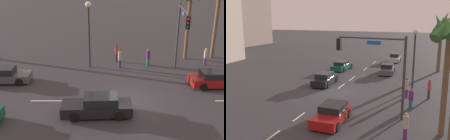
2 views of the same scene
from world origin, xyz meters
TOP-DOWN VIEW (x-y plane):
  - ground_plane at (0.00, 0.00)m, footprint 220.00×220.00m
  - lane_stripe_0 at (-18.00, 0.00)m, footprint 2.52×0.14m
  - lane_stripe_1 at (-12.02, 0.00)m, footprint 2.33×0.14m
  - lane_stripe_2 at (-5.80, 0.00)m, footprint 2.55×0.14m
  - lane_stripe_3 at (-1.97, 0.00)m, footprint 2.13×0.14m
  - lane_stripe_4 at (7.47, 0.00)m, footprint 1.87×0.14m
  - lane_stripe_5 at (11.07, 0.00)m, footprint 2.04×0.14m
  - car_0 at (-19.98, 3.07)m, footprint 4.03×1.79m
  - car_1 at (-10.13, 3.54)m, footprint 4.11×1.96m
  - car_2 at (7.39, 2.72)m, footprint 4.18×2.04m
  - car_3 at (-2.02, -2.01)m, footprint 4.69×2.02m
  - car_4 at (-10.36, -3.02)m, footprint 4.75×2.01m
  - traffic_signal at (4.94, 5.51)m, footprint 0.87×5.60m
  - streetlamp at (-3.26, 7.42)m, footprint 0.56×0.56m
  - pedestrian_0 at (-0.32, 7.14)m, footprint 0.37×0.37m
  - pedestrian_1 at (-0.63, 9.12)m, footprint 0.37×0.37m
  - pedestrian_2 at (2.50, 7.78)m, footprint 0.46×0.46m
  - pedestrian_3 at (8.25, 7.99)m, footprint 0.45×0.45m
  - palm_tree_1 at (6.75, 10.05)m, footprint 2.58×2.38m
  - palm_tree_2 at (-13.93, 9.96)m, footprint 2.35×2.57m

SIDE VIEW (x-z plane):
  - ground_plane at x=0.00m, z-range 0.00..0.00m
  - lane_stripe_0 at x=-18.00m, z-range 0.00..0.01m
  - lane_stripe_1 at x=-12.02m, z-range 0.00..0.01m
  - lane_stripe_2 at x=-5.80m, z-range 0.00..0.01m
  - lane_stripe_3 at x=-1.97m, z-range 0.00..0.01m
  - lane_stripe_4 at x=7.47m, z-range 0.00..0.01m
  - lane_stripe_5 at x=11.07m, z-range 0.00..0.01m
  - car_4 at x=-10.36m, z-range -0.04..1.25m
  - car_1 at x=-10.13m, z-range -0.05..1.27m
  - car_2 at x=7.39m, z-range -0.04..1.27m
  - car_0 at x=-19.98m, z-range -0.06..1.34m
  - car_3 at x=-2.02m, z-range -0.05..1.34m
  - pedestrian_2 at x=2.50m, z-range 0.04..1.77m
  - pedestrian_3 at x=8.25m, z-range 0.06..1.81m
  - pedestrian_1 at x=-0.63m, z-range 0.07..1.96m
  - pedestrian_0 at x=-0.32m, z-range 0.06..1.99m
  - traffic_signal at x=4.94m, z-range 1.14..7.33m
  - streetlamp at x=-3.26m, z-range 1.25..7.58m
  - palm_tree_2 at x=-13.93m, z-range 1.62..8.73m
  - palm_tree_1 at x=6.75m, z-range 2.15..10.11m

